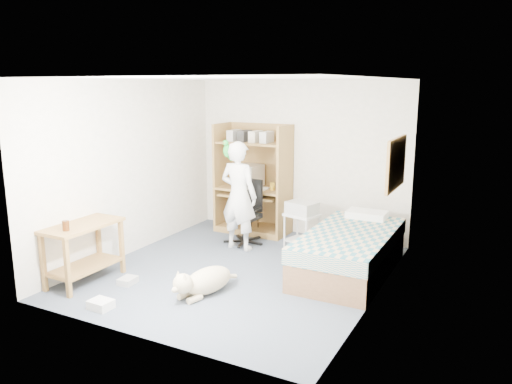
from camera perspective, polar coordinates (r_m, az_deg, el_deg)
floor at (r=6.71m, az=-1.83°, el=-9.03°), size 4.00×4.00×0.00m
wall_back at (r=8.15m, az=5.01°, el=3.83°), size 3.60×0.02×2.50m
wall_right at (r=5.72m, az=14.02°, el=-0.06°), size 0.02×4.00×2.50m
wall_left at (r=7.41m, az=-14.16°, el=2.66°), size 0.02×4.00×2.50m
ceiling at (r=6.26m, az=-1.99°, el=12.84°), size 3.60×4.00×0.02m
computer_hutch at (r=8.28m, az=-0.22°, el=0.99°), size 1.20×0.63×1.80m
bed at (r=6.67m, az=10.66°, el=-6.73°), size 1.02×2.02×0.66m
side_desk at (r=6.57m, az=-19.11°, el=-5.63°), size 0.50×1.00×0.75m
corkboard at (r=6.56m, az=15.74°, el=3.15°), size 0.04×0.94×0.66m
office_chair at (r=7.78m, az=-1.16°, el=-3.32°), size 0.55×0.55×0.98m
person at (r=7.38m, az=-1.99°, el=-0.44°), size 0.62×0.44×1.63m
parrot at (r=7.38m, az=-3.33°, el=4.87°), size 0.12×0.21×0.33m
dog at (r=5.99m, az=-5.93°, el=-10.06°), size 0.49×0.99×0.38m
printer_cart at (r=7.48m, az=5.24°, el=-3.87°), size 0.54×0.48×0.55m
printer at (r=7.41m, az=5.28°, el=-1.81°), size 0.49×0.42×0.18m
crt_monitor at (r=8.31m, az=-0.83°, el=1.93°), size 0.42×0.44×0.36m
keyboard at (r=8.19m, az=-1.03°, el=-0.20°), size 0.46×0.20×0.03m
pencil_cup at (r=8.03m, az=1.88°, el=0.63°), size 0.08×0.08×0.12m
drink_glass at (r=6.26m, az=-20.92°, el=-3.62°), size 0.08×0.08×0.12m
floor_box_a at (r=5.90m, az=-17.31°, el=-12.17°), size 0.26×0.21×0.10m
floor_box_b at (r=6.50m, az=-14.44°, el=-9.79°), size 0.20×0.23×0.08m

